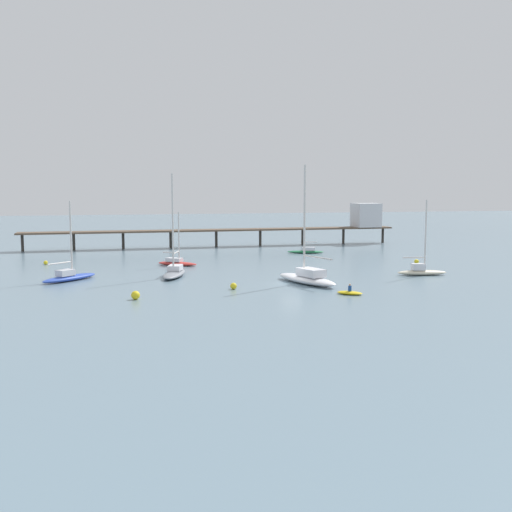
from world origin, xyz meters
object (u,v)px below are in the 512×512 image
at_px(mooring_buoy_inner, 46,263).
at_px(sailboat_green, 306,250).
at_px(pier, 301,222).
at_px(mooring_buoy_outer, 135,295).
at_px(sailboat_cream, 421,270).
at_px(sailboat_gray, 174,271).
at_px(mooring_buoy_near, 234,286).
at_px(dinghy_yellow, 350,292).
at_px(sailboat_red, 177,262).
at_px(mooring_buoy_far, 417,262).
at_px(sailboat_blue, 69,276).
at_px(sailboat_white, 307,277).

bearing_deg(mooring_buoy_inner, sailboat_green, 7.28).
xyz_separation_m(pier, mooring_buoy_outer, (-34.82, -51.63, -4.07)).
xyz_separation_m(sailboat_green, sailboat_cream, (5.52, -28.36, 0.06)).
relative_size(sailboat_gray, mooring_buoy_near, 17.70).
bearing_deg(sailboat_cream, sailboat_gray, 168.07).
bearing_deg(mooring_buoy_near, pier, 63.35).
height_order(sailboat_cream, sailboat_gray, sailboat_gray).
xyz_separation_m(sailboat_green, dinghy_yellow, (-8.91, -39.07, -0.39)).
bearing_deg(sailboat_green, pier, 74.31).
height_order(sailboat_red, dinghy_yellow, sailboat_red).
relative_size(dinghy_yellow, mooring_buoy_far, 4.16).
relative_size(mooring_buoy_near, mooring_buoy_inner, 1.20).
xyz_separation_m(sailboat_red, mooring_buoy_far, (34.18, -6.91, -0.18)).
distance_m(sailboat_green, dinghy_yellow, 40.08).
bearing_deg(mooring_buoy_inner, sailboat_blue, -76.26).
height_order(sailboat_green, mooring_buoy_near, sailboat_green).
bearing_deg(mooring_buoy_far, sailboat_gray, -173.59).
bearing_deg(mooring_buoy_near, sailboat_blue, 148.43).
bearing_deg(mooring_buoy_inner, sailboat_cream, -26.04).
bearing_deg(mooring_buoy_outer, sailboat_red, 74.29).
distance_m(sailboat_cream, mooring_buoy_near, 25.81).
bearing_deg(sailboat_white, mooring_buoy_near, -169.30).
distance_m(sailboat_green, sailboat_gray, 33.25).
distance_m(pier, sailboat_gray, 47.43).
relative_size(sailboat_blue, mooring_buoy_inner, 15.77).
bearing_deg(pier, sailboat_gray, -128.27).
relative_size(sailboat_red, sailboat_cream, 0.81).
bearing_deg(sailboat_white, sailboat_gray, 146.88).
height_order(sailboat_green, sailboat_blue, sailboat_blue).
bearing_deg(sailboat_cream, mooring_buoy_inner, 153.96).
relative_size(sailboat_blue, sailboat_white, 0.70).
distance_m(sailboat_blue, dinghy_yellow, 33.31).
bearing_deg(sailboat_blue, mooring_buoy_outer, -64.02).
xyz_separation_m(sailboat_green, sailboat_blue, (-37.54, -22.06, 0.02)).
bearing_deg(mooring_buoy_far, sailboat_green, 121.11).
xyz_separation_m(sailboat_blue, mooring_buoy_far, (48.34, 4.18, -0.27)).
relative_size(sailboat_green, mooring_buoy_outer, 9.86).
height_order(mooring_buoy_far, mooring_buoy_near, mooring_buoy_near).
distance_m(pier, mooring_buoy_far, 33.98).
xyz_separation_m(mooring_buoy_far, mooring_buoy_near, (-30.67, -15.03, 0.02)).
distance_m(sailboat_green, sailboat_white, 33.01).
distance_m(sailboat_white, sailboat_gray, 17.00).
distance_m(pier, mooring_buoy_near, 54.00).
xyz_separation_m(sailboat_red, dinghy_yellow, (14.48, -28.10, -0.31)).
height_order(sailboat_blue, mooring_buoy_inner, sailboat_blue).
distance_m(dinghy_yellow, mooring_buoy_outer, 21.80).
bearing_deg(dinghy_yellow, mooring_buoy_outer, 173.01).
bearing_deg(sailboat_green, mooring_buoy_outer, -129.99).
bearing_deg(sailboat_white, sailboat_red, 121.95).
distance_m(mooring_buoy_outer, mooring_buoy_inner, 33.02).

